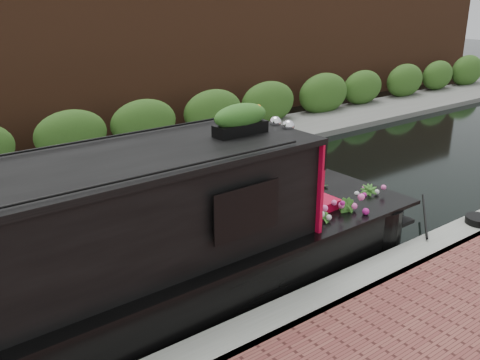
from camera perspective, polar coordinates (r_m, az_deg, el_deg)
ground at (r=9.72m, az=-6.57°, el=-5.64°), size 80.00×80.00×0.00m
near_bank_coping at (r=7.43m, az=7.15°, el=-14.38°), size 40.00×0.60×0.50m
far_bank_path at (r=13.26m, az=-16.00°, el=0.77°), size 40.00×2.40×0.34m
far_hedge at (r=14.07m, az=-17.38°, el=1.71°), size 40.00×1.10×2.80m
far_brick_wall at (r=15.99m, az=-20.06°, el=3.54°), size 40.00×1.00×8.00m
rope_fender at (r=10.21m, az=13.83°, el=-3.79°), size 0.33×0.38×0.33m
coiled_mooring_rope at (r=10.31m, az=24.17°, el=-3.92°), size 0.48×0.48×0.12m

